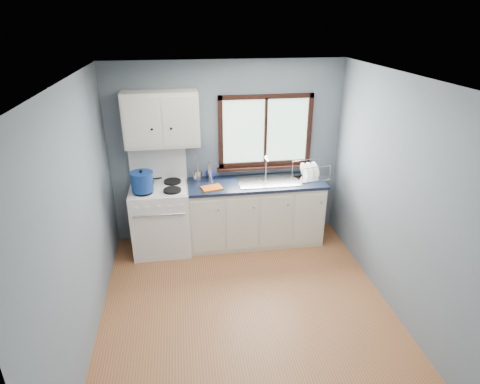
{
  "coord_description": "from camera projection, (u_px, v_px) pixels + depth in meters",
  "views": [
    {
      "loc": [
        -0.6,
        -3.48,
        3.02
      ],
      "look_at": [
        0.05,
        0.9,
        1.05
      ],
      "focal_mm": 30.0,
      "sensor_mm": 36.0,
      "label": 1
    }
  ],
  "objects": [
    {
      "name": "skillet",
      "position": [
        145.0,
        180.0,
        5.37
      ],
      "size": [
        0.37,
        0.28,
        0.05
      ],
      "rotation": [
        0.0,
        0.0,
        0.2
      ],
      "color": "black",
      "rests_on": "gas_range"
    },
    {
      "name": "upper_cabinets",
      "position": [
        161.0,
        119.0,
        5.07
      ],
      "size": [
        0.95,
        0.35,
        0.7
      ],
      "color": "beige",
      "rests_on": "wall_back"
    },
    {
      "name": "wall_right",
      "position": [
        401.0,
        200.0,
        4.16
      ],
      "size": [
        0.02,
        3.6,
        2.5
      ],
      "primitive_type": "cube",
      "color": "slate",
      "rests_on": "ground"
    },
    {
      "name": "wall_front",
      "position": [
        301.0,
        350.0,
        2.31
      ],
      "size": [
        3.2,
        0.02,
        2.5
      ],
      "primitive_type": "cube",
      "color": "slate",
      "rests_on": "ground"
    },
    {
      "name": "sink",
      "position": [
        268.0,
        185.0,
        5.52
      ],
      "size": [
        0.84,
        0.46,
        0.44
      ],
      "color": "silver",
      "rests_on": "countertop"
    },
    {
      "name": "window",
      "position": [
        265.0,
        136.0,
        5.53
      ],
      "size": [
        1.36,
        0.1,
        1.03
      ],
      "color": "#9EC6A8",
      "rests_on": "wall_back"
    },
    {
      "name": "dish_towel",
      "position": [
        212.0,
        188.0,
        5.26
      ],
      "size": [
        0.3,
        0.25,
        0.02
      ],
      "primitive_type": "cube",
      "rotation": [
        0.0,
        0.0,
        0.25
      ],
      "color": "orange",
      "rests_on": "countertop"
    },
    {
      "name": "base_cabinets",
      "position": [
        255.0,
        215.0,
        5.68
      ],
      "size": [
        1.85,
        0.6,
        0.88
      ],
      "color": "beige",
      "rests_on": "floor"
    },
    {
      "name": "countertop",
      "position": [
        256.0,
        183.0,
        5.48
      ],
      "size": [
        1.89,
        0.64,
        0.04
      ],
      "primitive_type": "cube",
      "color": "black",
      "rests_on": "base_cabinets"
    },
    {
      "name": "soap_bottle",
      "position": [
        211.0,
        170.0,
        5.52
      ],
      "size": [
        0.13,
        0.13,
        0.28
      ],
      "primitive_type": "imported",
      "rotation": [
        0.0,
        0.0,
        0.22
      ],
      "color": "#1120BC",
      "rests_on": "countertop"
    },
    {
      "name": "wall_left",
      "position": [
        78.0,
        222.0,
        3.73
      ],
      "size": [
        0.02,
        3.6,
        2.5
      ],
      "primitive_type": "cube",
      "color": "slate",
      "rests_on": "ground"
    },
    {
      "name": "wall_back",
      "position": [
        227.0,
        153.0,
        5.58
      ],
      "size": [
        3.2,
        0.02,
        2.5
      ],
      "primitive_type": "cube",
      "color": "slate",
      "rests_on": "ground"
    },
    {
      "name": "thermos",
      "position": [
        210.0,
        172.0,
        5.47
      ],
      "size": [
        0.07,
        0.07,
        0.26
      ],
      "primitive_type": "cylinder",
      "rotation": [
        0.0,
        0.0,
        0.18
      ],
      "color": "silver",
      "rests_on": "countertop"
    },
    {
      "name": "dish_rack",
      "position": [
        310.0,
        174.0,
        5.59
      ],
      "size": [
        0.49,
        0.41,
        0.23
      ],
      "rotation": [
        0.0,
        0.0,
        0.18
      ],
      "color": "silver",
      "rests_on": "countertop"
    },
    {
      "name": "stockpot",
      "position": [
        142.0,
        181.0,
        5.06
      ],
      "size": [
        0.38,
        0.38,
        0.28
      ],
      "rotation": [
        0.0,
        0.0,
        0.42
      ],
      "color": "navy",
      "rests_on": "gas_range"
    },
    {
      "name": "ceiling",
      "position": [
        250.0,
        79.0,
        3.43
      ],
      "size": [
        3.2,
        3.6,
        0.02
      ],
      "primitive_type": "cube",
      "color": "white",
      "rests_on": "wall_back"
    },
    {
      "name": "gas_range",
      "position": [
        161.0,
        217.0,
        5.45
      ],
      "size": [
        0.76,
        0.69,
        1.36
      ],
      "color": "white",
      "rests_on": "floor"
    },
    {
      "name": "floor",
      "position": [
        247.0,
        312.0,
        4.46
      ],
      "size": [
        3.2,
        3.6,
        0.02
      ],
      "primitive_type": "cube",
      "color": "#9C5F37",
      "rests_on": "ground"
    },
    {
      "name": "utensil_crock",
      "position": [
        198.0,
        176.0,
        5.48
      ],
      "size": [
        0.14,
        0.14,
        0.37
      ],
      "rotation": [
        0.0,
        0.0,
        0.24
      ],
      "color": "silver",
      "rests_on": "countertop"
    }
  ]
}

